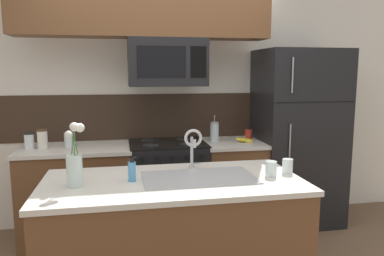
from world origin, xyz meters
TOP-DOWN VIEW (x-y plane):
  - rear_partition at (0.30, 1.28)m, footprint 5.20×0.10m
  - splash_band at (0.00, 1.22)m, footprint 3.39×0.01m
  - back_counter_left at (-0.89, 0.90)m, footprint 1.05×0.65m
  - back_counter_right at (0.68, 0.90)m, footprint 0.62×0.65m
  - stove_range at (0.00, 0.90)m, footprint 0.76×0.64m
  - microwave at (0.00, 0.88)m, footprint 0.74×0.40m
  - upper_cabinet_band at (-0.21, 0.85)m, footprint 2.37×0.34m
  - refrigerator at (1.40, 0.92)m, footprint 0.86×0.74m
  - storage_jar_tall at (-1.30, 0.90)m, footprint 0.09×0.09m
  - storage_jar_medium at (-1.18, 0.88)m, footprint 0.09×0.09m
  - storage_jar_short at (-0.94, 0.93)m, footprint 0.10×0.10m
  - banana_bunch at (0.79, 0.84)m, footprint 0.19×0.13m
  - french_press at (0.50, 0.96)m, footprint 0.09×0.09m
  - coffee_tin at (0.87, 0.95)m, footprint 0.08×0.08m
  - island_counter at (-0.12, -0.35)m, footprint 1.73×0.85m
  - kitchen_sink at (0.06, -0.35)m, footprint 0.76×0.44m
  - sink_faucet at (0.06, -0.13)m, footprint 0.14×0.14m
  - dish_soap_bottle at (-0.39, -0.34)m, footprint 0.06×0.05m
  - drinking_glass at (0.55, -0.41)m, footprint 0.08×0.08m
  - spare_glass at (0.70, -0.35)m, footprint 0.07×0.07m
  - flower_vase at (-0.75, -0.39)m, footprint 0.12×0.12m

SIDE VIEW (x-z plane):
  - island_counter at x=-0.12m, z-range 0.00..0.91m
  - back_counter_left at x=-0.89m, z-range 0.00..0.91m
  - back_counter_right at x=0.68m, z-range 0.00..0.91m
  - stove_range at x=0.00m, z-range 0.00..0.93m
  - kitchen_sink at x=0.06m, z-range 0.76..0.92m
  - refrigerator at x=1.40m, z-range 0.00..1.85m
  - banana_bunch at x=0.79m, z-range 0.89..0.97m
  - spare_glass at x=0.70m, z-range 0.91..1.01m
  - drinking_glass at x=0.55m, z-range 0.91..1.02m
  - coffee_tin at x=0.87m, z-range 0.91..1.02m
  - storage_jar_short at x=-0.94m, z-range 0.91..1.05m
  - dish_soap_bottle at x=-0.39m, z-range 0.90..1.06m
  - storage_jar_tall at x=-1.30m, z-range 0.91..1.06m
  - storage_jar_medium at x=-1.18m, z-range 0.91..1.10m
  - french_press at x=0.50m, z-range 0.88..1.14m
  - flower_vase at x=-0.75m, z-range 0.83..1.24m
  - sink_faucet at x=0.06m, z-range 0.95..1.26m
  - splash_band at x=0.00m, z-range 0.91..1.39m
  - rear_partition at x=0.30m, z-range 0.00..2.60m
  - microwave at x=0.00m, z-range 1.49..1.94m
  - upper_cabinet_band at x=-0.21m, z-range 1.94..2.54m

